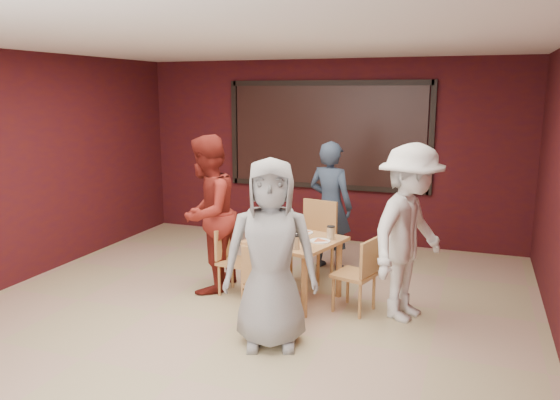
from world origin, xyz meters
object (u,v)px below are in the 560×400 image
(dining_table, at_px, (295,246))
(chair_left, at_px, (232,257))
(diner_front, at_px, (271,254))
(diner_right, at_px, (410,233))
(chair_back, at_px, (315,235))
(diner_left, at_px, (207,214))
(chair_right, at_px, (360,271))
(diner_back, at_px, (330,206))
(chair_front, at_px, (265,280))

(dining_table, height_order, chair_left, dining_table)
(diner_front, height_order, diner_right, diner_right)
(chair_back, distance_m, diner_front, 1.99)
(chair_left, relative_size, diner_front, 0.44)
(diner_front, bearing_deg, chair_back, 75.15)
(diner_front, xyz_separation_m, diner_left, (-1.21, 1.10, 0.04))
(chair_right, relative_size, diner_front, 0.46)
(diner_back, xyz_separation_m, diner_left, (-1.14, -1.26, 0.07))
(chair_right, bearing_deg, chair_back, 129.74)
(diner_right, bearing_deg, dining_table, 107.83)
(chair_front, relative_size, diner_right, 0.45)
(chair_front, xyz_separation_m, chair_left, (-0.68, 0.67, -0.03))
(chair_back, xyz_separation_m, chair_right, (0.77, -0.93, -0.09))
(chair_right, bearing_deg, chair_front, -143.78)
(chair_back, height_order, diner_back, diner_back)
(chair_left, bearing_deg, chair_right, -2.21)
(chair_back, height_order, diner_front, diner_front)
(chair_back, height_order, chair_left, chair_back)
(chair_left, xyz_separation_m, chair_right, (1.52, -0.06, 0.02))
(dining_table, distance_m, diner_front, 1.17)
(dining_table, distance_m, chair_left, 0.79)
(chair_right, distance_m, diner_front, 1.27)
(chair_left, xyz_separation_m, diner_front, (0.90, -1.09, 0.44))
(diner_front, relative_size, diner_right, 0.96)
(chair_left, xyz_separation_m, diner_back, (0.83, 1.27, 0.41))
(chair_front, bearing_deg, diner_front, -61.87)
(chair_back, bearing_deg, chair_right, -50.26)
(dining_table, bearing_deg, diner_left, -177.84)
(chair_front, bearing_deg, dining_table, 83.69)
(chair_right, bearing_deg, dining_table, 171.88)
(chair_back, xyz_separation_m, chair_left, (-0.75, -0.87, -0.11))
(dining_table, height_order, chair_back, chair_back)
(chair_back, bearing_deg, diner_right, -35.27)
(chair_back, distance_m, diner_left, 1.41)
(dining_table, relative_size, diner_front, 0.63)
(chair_left, relative_size, diner_back, 0.46)
(chair_back, height_order, chair_right, chair_back)
(chair_right, bearing_deg, diner_right, 4.31)
(chair_back, bearing_deg, diner_front, -85.46)
(chair_back, relative_size, diner_left, 0.53)
(dining_table, relative_size, diner_back, 0.65)
(dining_table, xyz_separation_m, chair_back, (-0.01, 0.82, -0.08))
(dining_table, xyz_separation_m, diner_right, (1.24, -0.07, 0.28))
(chair_left, bearing_deg, diner_front, -50.25)
(dining_table, distance_m, chair_right, 0.78)
(dining_table, relative_size, chair_front, 1.34)
(diner_front, bearing_deg, diner_back, 72.34)
(chair_front, bearing_deg, diner_left, 145.59)
(chair_front, xyz_separation_m, diner_back, (0.15, 1.94, 0.38))
(chair_right, xyz_separation_m, diner_back, (-0.69, 1.33, 0.39))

